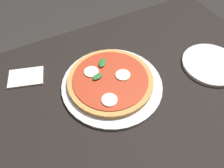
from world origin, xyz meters
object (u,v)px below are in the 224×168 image
dining_table (101,114)px  napkin (26,77)px  pizza (110,80)px  serving_tray (112,85)px  plate_white (211,64)px

dining_table → napkin: (-0.21, 0.22, 0.11)m
pizza → napkin: size_ratio=2.44×
serving_tray → plate_white: bearing=-12.7°
pizza → napkin: bearing=147.3°
plate_white → napkin: plate_white is taller
serving_tray → pizza: size_ratio=1.18×
dining_table → serving_tray: (0.06, 0.03, 0.11)m
dining_table → pizza: pizza is taller
serving_tray → plate_white: (0.40, -0.09, 0.00)m
serving_tray → plate_white: plate_white is taller
plate_white → napkin: size_ratio=1.77×
dining_table → serving_tray: bearing=25.6°
dining_table → napkin: size_ratio=11.33×
plate_white → napkin: bearing=157.8°
pizza → plate_white: (0.40, -0.10, -0.02)m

